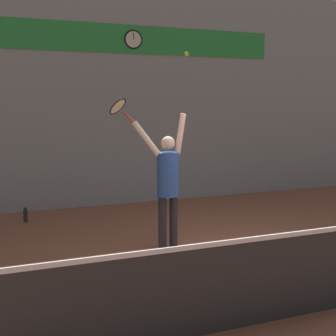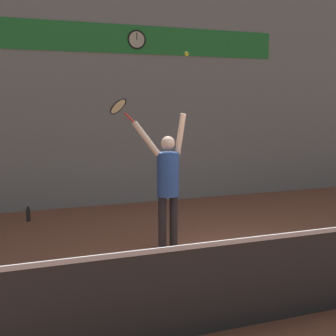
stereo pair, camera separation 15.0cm
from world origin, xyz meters
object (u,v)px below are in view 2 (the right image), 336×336
object	(u,v)px
tennis_racket	(119,107)
water_bottle	(28,215)
tennis_ball	(187,54)
tennis_player	(168,180)
scoreboard_clock	(137,40)

from	to	relation	value
tennis_racket	water_bottle	size ratio (longest dim) A/B	1.47
tennis_racket	tennis_ball	world-z (taller)	tennis_ball
tennis_player	tennis_ball	size ratio (longest dim) A/B	32.07
scoreboard_clock	tennis_ball	distance (m)	3.74
tennis_racket	tennis_ball	bearing A→B (deg)	-31.05
tennis_player	tennis_racket	world-z (taller)	tennis_racket
scoreboard_clock	water_bottle	xyz separation A→B (m)	(-2.54, -0.88, -3.59)
tennis_player	water_bottle	world-z (taller)	tennis_player
tennis_player	water_bottle	bearing A→B (deg)	125.63
tennis_racket	tennis_ball	distance (m)	1.33
scoreboard_clock	water_bottle	size ratio (longest dim) A/B	1.47
tennis_ball	water_bottle	bearing A→B (deg)	128.14
scoreboard_clock	tennis_player	bearing A→B (deg)	-99.87
tennis_ball	water_bottle	xyz separation A→B (m)	(-2.18, 2.78, -2.91)
tennis_player	tennis_racket	xyz separation A→B (m)	(-0.64, 0.44, 1.12)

